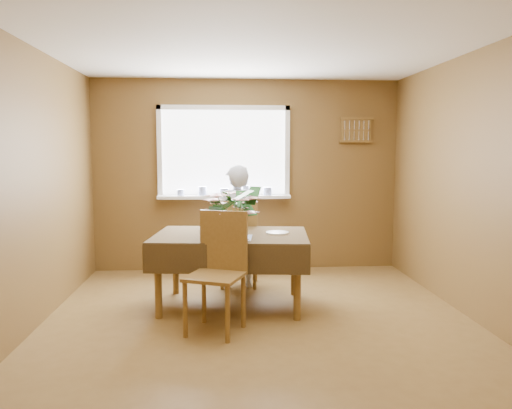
{
  "coord_description": "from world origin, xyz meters",
  "views": [
    {
      "loc": [
        -0.35,
        -4.32,
        1.58
      ],
      "look_at": [
        0.0,
        0.55,
        1.05
      ],
      "focal_mm": 35.0,
      "sensor_mm": 36.0,
      "label": 1
    }
  ],
  "objects": [
    {
      "name": "floor",
      "position": [
        0.0,
        0.0,
        0.0
      ],
      "size": [
        4.5,
        4.5,
        0.0
      ],
      "primitive_type": "plane",
      "color": "brown",
      "rests_on": "ground"
    },
    {
      "name": "ceiling",
      "position": [
        0.0,
        0.0,
        2.5
      ],
      "size": [
        4.5,
        4.5,
        0.0
      ],
      "primitive_type": "plane",
      "rotation": [
        3.14,
        0.0,
        0.0
      ],
      "color": "white",
      "rests_on": "wall_back"
    },
    {
      "name": "wall_back",
      "position": [
        0.0,
        2.25,
        1.25
      ],
      "size": [
        4.0,
        0.0,
        4.0
      ],
      "primitive_type": "plane",
      "rotation": [
        1.57,
        0.0,
        0.0
      ],
      "color": "brown",
      "rests_on": "floor"
    },
    {
      "name": "wall_front",
      "position": [
        0.0,
        -2.25,
        1.25
      ],
      "size": [
        4.0,
        0.0,
        4.0
      ],
      "primitive_type": "plane",
      "rotation": [
        -1.57,
        0.0,
        0.0
      ],
      "color": "brown",
      "rests_on": "floor"
    },
    {
      "name": "wall_left",
      "position": [
        -2.0,
        0.0,
        1.25
      ],
      "size": [
        0.0,
        4.5,
        4.5
      ],
      "primitive_type": "plane",
      "rotation": [
        1.57,
        0.0,
        1.57
      ],
      "color": "brown",
      "rests_on": "floor"
    },
    {
      "name": "wall_right",
      "position": [
        2.0,
        0.0,
        1.25
      ],
      "size": [
        0.0,
        4.5,
        4.5
      ],
      "primitive_type": "plane",
      "rotation": [
        1.57,
        0.0,
        -1.57
      ],
      "color": "brown",
      "rests_on": "floor"
    },
    {
      "name": "window_assembly",
      "position": [
        -0.29,
        2.2,
        1.35
      ],
      "size": [
        1.72,
        0.2,
        1.22
      ],
      "color": "white",
      "rests_on": "wall_back"
    },
    {
      "name": "spoon_rack",
      "position": [
        1.45,
        2.22,
        1.85
      ],
      "size": [
        0.44,
        0.05,
        0.33
      ],
      "color": "brown",
      "rests_on": "wall_back"
    },
    {
      "name": "dining_table",
      "position": [
        -0.25,
        0.64,
        0.65
      ],
      "size": [
        1.64,
        1.21,
        0.75
      ],
      "rotation": [
        0.0,
        0.0,
        -0.11
      ],
      "color": "brown",
      "rests_on": "floor"
    },
    {
      "name": "chair_far",
      "position": [
        -0.14,
        1.34,
        0.55
      ],
      "size": [
        0.48,
        0.48,
        1.02
      ],
      "rotation": [
        0.0,
        0.0,
        3.04
      ],
      "color": "brown",
      "rests_on": "floor"
    },
    {
      "name": "chair_near",
      "position": [
        -0.37,
        -0.01,
        0.56
      ],
      "size": [
        0.59,
        0.59,
        1.05
      ],
      "rotation": [
        0.0,
        0.0,
        -0.39
      ],
      "color": "brown",
      "rests_on": "floor"
    },
    {
      "name": "seated_woman",
      "position": [
        -0.17,
        1.34,
        0.71
      ],
      "size": [
        0.56,
        0.41,
        1.42
      ],
      "primitive_type": "imported",
      "rotation": [
        0.0,
        0.0,
        3.29
      ],
      "color": "white",
      "rests_on": "floor"
    },
    {
      "name": "flower_bouquet",
      "position": [
        -0.22,
        0.42,
        1.03
      ],
      "size": [
        0.52,
        0.52,
        0.44
      ],
      "rotation": [
        0.0,
        0.0,
        -0.26
      ],
      "color": "white",
      "rests_on": "dining_table"
    },
    {
      "name": "side_plate",
      "position": [
        0.22,
        0.65,
        0.75
      ],
      "size": [
        0.29,
        0.29,
        0.01
      ],
      "primitive_type": "cylinder",
      "rotation": [
        0.0,
        0.0,
        -0.33
      ],
      "color": "white",
      "rests_on": "dining_table"
    },
    {
      "name": "table_knife",
      "position": [
        -0.12,
        0.36,
        0.75
      ],
      "size": [
        0.08,
        0.23,
        0.0
      ],
      "primitive_type": "cube",
      "rotation": [
        0.0,
        0.0,
        0.25
      ],
      "color": "silver",
      "rests_on": "dining_table"
    }
  ]
}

